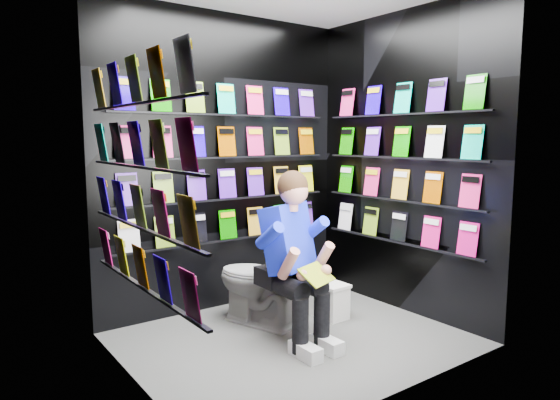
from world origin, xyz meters
TOP-DOWN VIEW (x-y plane):
  - floor at (0.00, 0.00)m, footprint 2.40×2.40m
  - wall_back at (0.00, 1.00)m, footprint 2.40×0.04m
  - wall_front at (0.00, -1.00)m, footprint 2.40×0.04m
  - wall_left at (-1.20, 0.00)m, footprint 0.04×2.00m
  - wall_right at (1.20, 0.00)m, footprint 0.04×2.00m
  - comics_back at (0.00, 0.97)m, footprint 2.10×0.06m
  - comics_left at (-1.17, 0.00)m, footprint 0.06×1.70m
  - comics_right at (1.17, 0.00)m, footprint 0.06×1.70m
  - toilet at (-0.03, 0.43)m, footprint 0.65×0.85m
  - longbox at (0.54, 0.23)m, footprint 0.21×0.37m
  - longbox_lid at (0.54, 0.23)m, footprint 0.23×0.39m
  - reader at (-0.03, 0.05)m, footprint 0.74×0.88m
  - held_comic at (-0.03, -0.30)m, footprint 0.31×0.24m

SIDE VIEW (x-z plane):
  - floor at x=0.00m, z-range 0.00..0.00m
  - longbox at x=0.54m, z-range 0.00..0.27m
  - longbox_lid at x=0.54m, z-range 0.27..0.30m
  - toilet at x=-0.03m, z-range 0.00..0.73m
  - held_comic at x=-0.03m, z-range 0.52..0.64m
  - reader at x=-0.03m, z-range 0.07..1.46m
  - wall_back at x=0.00m, z-range 0.00..2.60m
  - wall_front at x=0.00m, z-range 0.00..2.60m
  - wall_left at x=-1.20m, z-range 0.00..2.60m
  - wall_right at x=1.20m, z-range 0.00..2.60m
  - comics_back at x=0.00m, z-range 0.62..1.99m
  - comics_left at x=-1.17m, z-range 0.62..1.99m
  - comics_right at x=1.17m, z-range 0.62..1.99m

